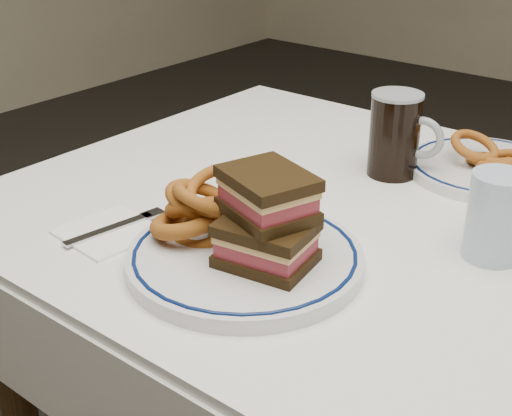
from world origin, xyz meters
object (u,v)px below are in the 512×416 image
Objects in this scene: beer_mug at (396,134)px; far_plate at (487,168)px; main_plate at (245,258)px; reuben_sandwich at (267,219)px.

beer_mug is 0.53× the size of far_plate.
main_plate is 0.50m from far_plate.
main_plate is 0.39m from beer_mug.
main_plate is at bearing -176.39° from reuben_sandwich.
main_plate is 2.19× the size of beer_mug.
reuben_sandwich is 0.38m from beer_mug.
beer_mug is (-0.03, 0.38, -0.01)m from reuben_sandwich.
reuben_sandwich is (0.03, 0.00, 0.07)m from main_plate.
beer_mug is at bearing 95.04° from reuben_sandwich.
main_plate is at bearing -90.01° from beer_mug.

